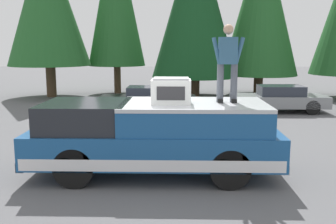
% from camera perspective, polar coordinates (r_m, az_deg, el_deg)
% --- Properties ---
extents(ground_plane, '(90.00, 90.00, 0.00)m').
position_cam_1_polar(ground_plane, '(8.98, -2.27, -8.98)').
color(ground_plane, '#565659').
extents(pickup_truck, '(2.01, 5.54, 1.65)m').
position_cam_1_polar(pickup_truck, '(8.67, -2.03, -3.66)').
color(pickup_truck, navy).
rests_on(pickup_truck, ground).
extents(compressor_unit, '(0.65, 0.84, 0.56)m').
position_cam_1_polar(compressor_unit, '(8.33, 0.46, 3.15)').
color(compressor_unit, silver).
rests_on(compressor_unit, pickup_truck).
extents(person_on_truck_bed, '(0.29, 0.72, 1.69)m').
position_cam_1_polar(person_on_truck_bed, '(8.56, 8.80, 7.41)').
color(person_on_truck_bed, '#4C515B').
rests_on(person_on_truck_bed, pickup_truck).
extents(parked_car_grey, '(1.64, 4.10, 1.16)m').
position_cam_1_polar(parked_car_grey, '(17.62, 16.01, 1.89)').
color(parked_car_grey, gray).
rests_on(parked_car_grey, ground).
extents(parked_car_black, '(1.64, 4.10, 1.16)m').
position_cam_1_polar(parked_car_black, '(16.52, -2.93, 1.76)').
color(parked_car_black, black).
rests_on(parked_car_black, ground).
extents(conifer_left, '(4.41, 4.41, 9.41)m').
position_cam_1_polar(conifer_left, '(23.59, 13.63, 15.36)').
color(conifer_left, '#4C3826').
rests_on(conifer_left, ground).
extents(conifer_center_left, '(4.79, 4.79, 9.33)m').
position_cam_1_polar(conifer_center_left, '(21.95, 4.07, 15.89)').
color(conifer_center_left, '#4C3826').
rests_on(conifer_center_left, ground).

